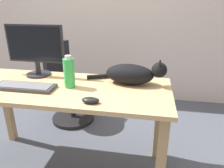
# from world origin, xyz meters

# --- Properties ---
(ground_plane) EXTENTS (8.00, 8.00, 0.00)m
(ground_plane) POSITION_xyz_m (0.00, 0.00, 0.00)
(ground_plane) COLOR #474C56
(back_wall) EXTENTS (6.00, 0.04, 2.60)m
(back_wall) POSITION_xyz_m (0.00, 1.52, 1.30)
(back_wall) COLOR beige
(back_wall) RESTS_ON ground_plane
(desk) EXTENTS (1.54, 0.64, 0.72)m
(desk) POSITION_xyz_m (0.00, 0.00, 0.61)
(desk) COLOR tan
(desk) RESTS_ON ground_plane
(office_chair) EXTENTS (0.51, 0.49, 0.89)m
(office_chair) POSITION_xyz_m (-0.29, 0.75, 0.38)
(office_chair) COLOR black
(office_chair) RESTS_ON ground_plane
(monitor) EXTENTS (0.48, 0.20, 0.42)m
(monitor) POSITION_xyz_m (-0.31, 0.21, 0.95)
(monitor) COLOR #232328
(monitor) RESTS_ON desk
(keyboard) EXTENTS (0.44, 0.15, 0.03)m
(keyboard) POSITION_xyz_m (-0.26, -0.09, 0.73)
(keyboard) COLOR #333338
(keyboard) RESTS_ON desk
(cat) EXTENTS (0.61, 0.22, 0.20)m
(cat) POSITION_xyz_m (0.48, 0.14, 0.80)
(cat) COLOR black
(cat) RESTS_ON desk
(computer_mouse) EXTENTS (0.11, 0.06, 0.04)m
(computer_mouse) POSITION_xyz_m (0.26, -0.23, 0.74)
(computer_mouse) COLOR black
(computer_mouse) RESTS_ON desk
(water_bottle) EXTENTS (0.08, 0.08, 0.23)m
(water_bottle) POSITION_xyz_m (0.05, -0.00, 0.83)
(water_bottle) COLOR green
(water_bottle) RESTS_ON desk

